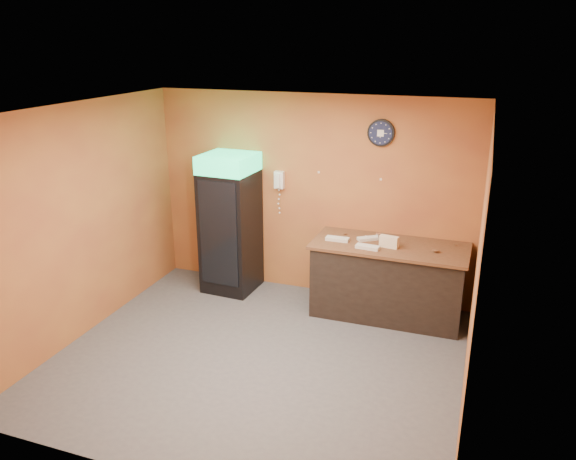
% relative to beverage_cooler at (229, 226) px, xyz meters
% --- Properties ---
extents(floor, '(4.50, 4.50, 0.00)m').
position_rel_beverage_cooler_xyz_m(floor, '(1.08, -1.61, -0.97)').
color(floor, '#47474C').
rests_on(floor, ground).
extents(back_wall, '(4.50, 0.02, 2.80)m').
position_rel_beverage_cooler_xyz_m(back_wall, '(1.08, 0.39, 0.43)').
color(back_wall, '#B36F32').
rests_on(back_wall, floor).
extents(left_wall, '(0.02, 4.00, 2.80)m').
position_rel_beverage_cooler_xyz_m(left_wall, '(-1.17, -1.61, 0.43)').
color(left_wall, '#B36F32').
rests_on(left_wall, floor).
extents(right_wall, '(0.02, 4.00, 2.80)m').
position_rel_beverage_cooler_xyz_m(right_wall, '(3.33, -1.61, 0.43)').
color(right_wall, '#B36F32').
rests_on(right_wall, floor).
extents(ceiling, '(4.50, 4.00, 0.02)m').
position_rel_beverage_cooler_xyz_m(ceiling, '(1.08, -1.61, 1.83)').
color(ceiling, white).
rests_on(ceiling, back_wall).
extents(beverage_cooler, '(0.73, 0.74, 1.98)m').
position_rel_beverage_cooler_xyz_m(beverage_cooler, '(0.00, 0.00, 0.00)').
color(beverage_cooler, black).
rests_on(beverage_cooler, floor).
extents(prep_counter, '(1.89, 0.85, 0.94)m').
position_rel_beverage_cooler_xyz_m(prep_counter, '(2.27, -0.03, -0.50)').
color(prep_counter, black).
rests_on(prep_counter, floor).
extents(wall_clock, '(0.35, 0.06, 0.35)m').
position_rel_beverage_cooler_xyz_m(wall_clock, '(2.01, 0.37, 1.36)').
color(wall_clock, black).
rests_on(wall_clock, back_wall).
extents(wall_phone, '(0.13, 0.11, 0.24)m').
position_rel_beverage_cooler_xyz_m(wall_phone, '(0.62, 0.34, 0.64)').
color(wall_phone, white).
rests_on(wall_phone, back_wall).
extents(butcher_paper, '(1.98, 0.94, 0.04)m').
position_rel_beverage_cooler_xyz_m(butcher_paper, '(2.27, -0.03, -0.00)').
color(butcher_paper, brown).
rests_on(butcher_paper, prep_counter).
extents(sub_roll_stack, '(0.25, 0.12, 0.15)m').
position_rel_beverage_cooler_xyz_m(sub_roll_stack, '(2.27, -0.14, 0.09)').
color(sub_roll_stack, beige).
rests_on(sub_roll_stack, butcher_paper).
extents(wrapped_sandwich_left, '(0.30, 0.12, 0.04)m').
position_rel_beverage_cooler_xyz_m(wrapped_sandwich_left, '(1.60, -0.11, 0.04)').
color(wrapped_sandwich_left, beige).
rests_on(wrapped_sandwich_left, butcher_paper).
extents(wrapped_sandwich_mid, '(0.30, 0.14, 0.04)m').
position_rel_beverage_cooler_xyz_m(wrapped_sandwich_mid, '(2.03, -0.27, 0.04)').
color(wrapped_sandwich_mid, beige).
rests_on(wrapped_sandwich_mid, butcher_paper).
extents(wrapped_sandwich_right, '(0.28, 0.24, 0.04)m').
position_rel_beverage_cooler_xyz_m(wrapped_sandwich_right, '(1.97, 0.04, 0.03)').
color(wrapped_sandwich_right, beige).
rests_on(wrapped_sandwich_right, butcher_paper).
extents(kitchen_tool, '(0.07, 0.07, 0.07)m').
position_rel_beverage_cooler_xyz_m(kitchen_tool, '(2.08, 0.14, 0.05)').
color(kitchen_tool, silver).
rests_on(kitchen_tool, butcher_paper).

